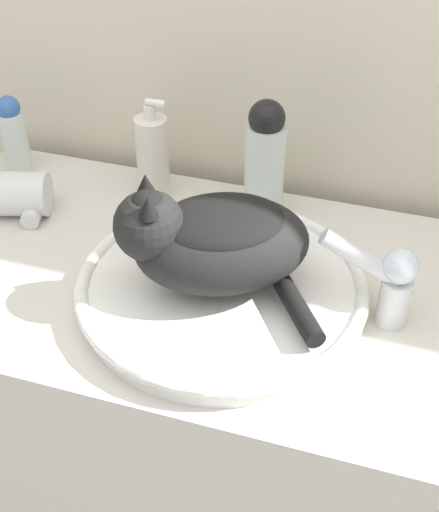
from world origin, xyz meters
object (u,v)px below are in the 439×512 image
deodorant_stick (13,134)px  hair_dryer (1,195)px  cat (213,238)px  soap_pump_bottle (153,156)px  faucet (390,280)px  lotion_bottle_white (265,160)px

deodorant_stick → hair_dryer: 0.15m
cat → soap_pump_bottle: size_ratio=1.71×
soap_pump_bottle → hair_dryer: (-0.23, -0.14, -0.04)m
soap_pump_bottle → hair_dryer: size_ratio=0.95×
cat → faucet: bearing=162.7°
soap_pump_bottle → deodorant_stick: bearing=-180.0°
cat → faucet: cat is taller
deodorant_stick → lotion_bottle_white: bearing=0.0°
hair_dryer → faucet: bearing=156.7°
cat → hair_dryer: bearing=-41.0°
cat → deodorant_stick: size_ratio=2.11×
soap_pump_bottle → faucet: bearing=-26.1°
faucet → soap_pump_bottle: bearing=-33.3°
faucet → hair_dryer: 0.67m
faucet → cat: bearing=1.2°
lotion_bottle_white → soap_pump_bottle: bearing=180.0°
cat → lotion_bottle_white: size_ratio=1.50×
cat → deodorant_stick: (-0.46, 0.25, -0.04)m
hair_dryer → soap_pump_bottle: bearing=-165.9°
cat → hair_dryer: 0.44m
faucet → hair_dryer: faucet is taller
faucet → deodorant_stick: bearing=-23.9°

